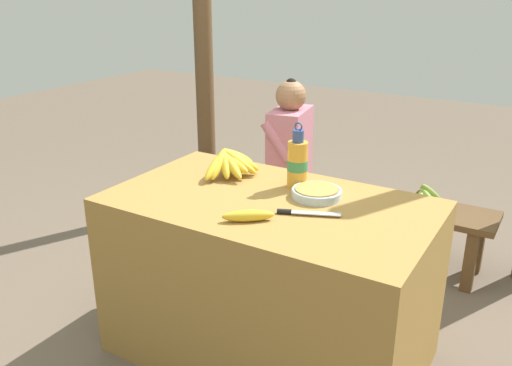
{
  "coord_description": "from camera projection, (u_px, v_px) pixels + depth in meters",
  "views": [
    {
      "loc": [
        1.0,
        -1.77,
        1.59
      ],
      "look_at": [
        -0.1,
        0.05,
        0.78
      ],
      "focal_mm": 38.0,
      "sensor_mm": 36.0,
      "label": 1
    }
  ],
  "objects": [
    {
      "name": "ground_plane",
      "position": [
        268.0,
        351.0,
        2.47
      ],
      "size": [
        12.0,
        12.0,
        0.0
      ],
      "primitive_type": "plane",
      "color": "brown"
    },
    {
      "name": "banana_bunch_ripe",
      "position": [
        231.0,
        161.0,
        2.46
      ],
      "size": [
        0.2,
        0.33,
        0.13
      ],
      "color": "#4C381E",
      "rests_on": "market_counter"
    },
    {
      "name": "support_post_near",
      "position": [
        203.0,
        41.0,
        3.7
      ],
      "size": [
        0.13,
        0.13,
        2.37
      ],
      "color": "brown",
      "rests_on": "ground_plane"
    },
    {
      "name": "loose_banana_front",
      "position": [
        248.0,
        216.0,
        2.0
      ],
      "size": [
        0.18,
        0.15,
        0.04
      ],
      "rotation": [
        0.0,
        0.0,
        0.66
      ],
      "color": "gold",
      "rests_on": "market_counter"
    },
    {
      "name": "water_bottle",
      "position": [
        297.0,
        163.0,
        2.3
      ],
      "size": [
        0.09,
        0.09,
        0.29
      ],
      "color": "gold",
      "rests_on": "market_counter"
    },
    {
      "name": "serving_bowl",
      "position": [
        317.0,
        192.0,
        2.22
      ],
      "size": [
        0.21,
        0.21,
        0.04
      ],
      "color": "silver",
      "rests_on": "market_counter"
    },
    {
      "name": "seated_vendor",
      "position": [
        283.0,
        150.0,
        3.37
      ],
      "size": [
        0.44,
        0.42,
        1.04
      ],
      "rotation": [
        0.0,
        0.0,
        3.31
      ],
      "color": "#232328",
      "rests_on": "ground_plane"
    },
    {
      "name": "market_counter",
      "position": [
        269.0,
        280.0,
        2.33
      ],
      "size": [
        1.32,
        0.77,
        0.74
      ],
      "color": "olive",
      "rests_on": "ground_plane"
    },
    {
      "name": "wooden_bench",
      "position": [
        334.0,
        197.0,
        3.33
      ],
      "size": [
        1.88,
        0.32,
        0.38
      ],
      "color": "brown",
      "rests_on": "ground_plane"
    },
    {
      "name": "knife",
      "position": [
        300.0,
        212.0,
        2.06
      ],
      "size": [
        0.23,
        0.12,
        0.02
      ],
      "rotation": [
        0.0,
        0.0,
        0.4
      ],
      "color": "#BCBCC1",
      "rests_on": "market_counter"
    },
    {
      "name": "banana_bunch_green",
      "position": [
        426.0,
        196.0,
        3.02
      ],
      "size": [
        0.17,
        0.28,
        0.15
      ],
      "color": "#4C381E",
      "rests_on": "wooden_bench"
    }
  ]
}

